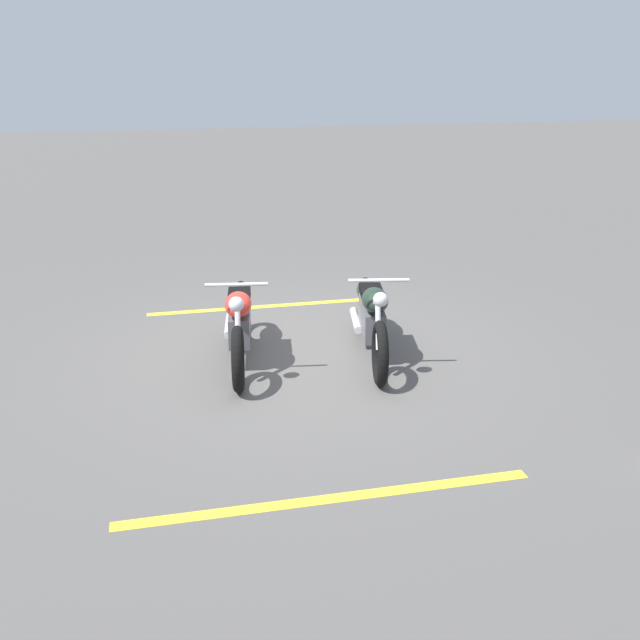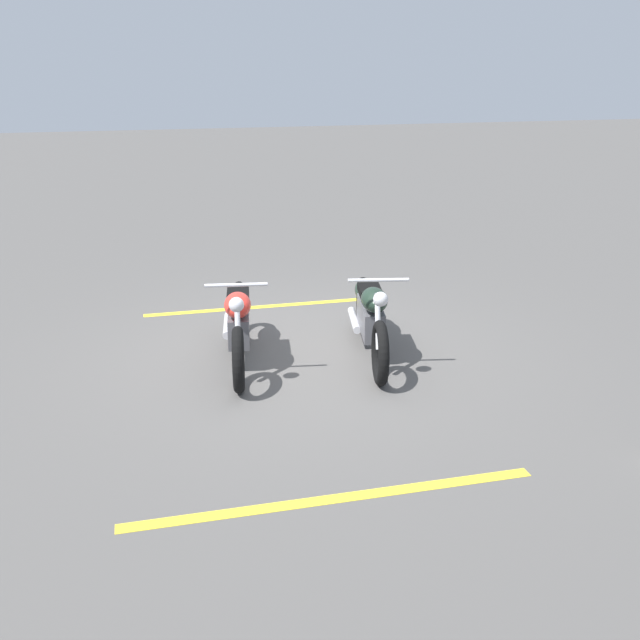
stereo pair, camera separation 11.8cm
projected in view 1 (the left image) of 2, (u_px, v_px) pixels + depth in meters
name	position (u px, v px, depth m)	size (l,w,h in m)	color
ground_plane	(304.00, 353.00, 8.24)	(60.00, 60.00, 0.00)	#514F4C
motorcycle_bright_foreground	(239.00, 319.00, 7.95)	(2.22, 0.66, 1.04)	black
motorcycle_dark_foreground	(371.00, 314.00, 8.09)	(2.20, 0.72, 1.04)	black
parking_stripe_near	(269.00, 306.00, 9.83)	(3.20, 0.12, 0.01)	yellow
parking_stripe_mid	(330.00, 499.00, 5.49)	(3.20, 0.12, 0.01)	yellow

